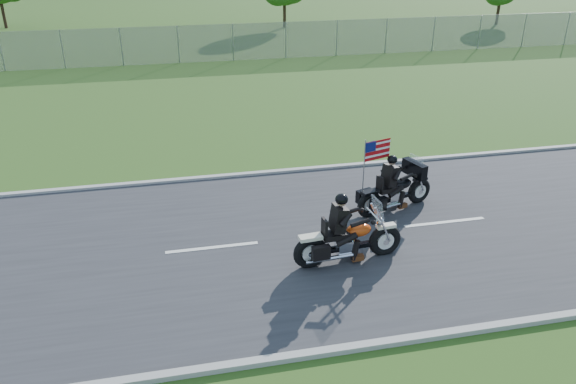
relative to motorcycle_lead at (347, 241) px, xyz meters
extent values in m
plane|color=#274716|center=(-0.96, 1.19, -0.56)|extent=(420.00, 420.00, 0.00)
cube|color=#28282B|center=(-0.96, 1.19, -0.54)|extent=(120.00, 8.00, 0.04)
cube|color=#9E9B93|center=(-0.96, 5.24, -0.51)|extent=(120.00, 0.18, 0.12)
cube|color=#9E9B93|center=(-0.96, -2.86, -0.51)|extent=(120.00, 0.18, 0.12)
cube|color=gray|center=(-5.96, 21.19, 0.44)|extent=(60.00, 0.03, 2.00)
cylinder|color=#382316|center=(5.04, 31.19, 0.70)|extent=(0.22, 0.22, 2.52)
cylinder|color=#382316|center=(-14.96, 35.19, 0.84)|extent=(0.22, 0.22, 2.80)
cylinder|color=#382316|center=(21.04, 29.19, 0.56)|extent=(0.22, 0.22, 2.24)
torus|color=black|center=(0.95, 0.08, -0.15)|extent=(0.81, 0.26, 0.79)
torus|color=black|center=(-0.87, -0.07, -0.15)|extent=(0.81, 0.26, 0.79)
ellipsoid|color=#CB410E|center=(0.28, 0.02, 0.24)|extent=(0.63, 0.39, 0.30)
cube|color=black|center=(-0.28, -0.02, 0.19)|extent=(0.62, 0.37, 0.13)
cube|color=black|center=(-0.22, -0.02, 0.61)|extent=(0.29, 0.45, 0.59)
sphere|color=black|center=(-0.17, -0.01, 1.07)|extent=(0.31, 0.31, 0.29)
cube|color=silver|center=(0.71, 0.06, 0.75)|extent=(0.09, 0.50, 0.43)
torus|color=black|center=(2.85, 2.44, -0.18)|extent=(0.76, 0.39, 0.74)
torus|color=black|center=(1.23, 1.93, -0.18)|extent=(0.76, 0.39, 0.74)
ellipsoid|color=black|center=(2.25, 2.25, 0.18)|extent=(0.63, 0.47, 0.28)
cube|color=black|center=(1.76, 2.10, 0.14)|extent=(0.61, 0.45, 0.12)
cube|color=black|center=(1.81, 2.11, 0.53)|extent=(0.35, 0.45, 0.55)
sphere|color=black|center=(1.85, 2.13, 0.96)|extent=(0.34, 0.34, 0.27)
cube|color=black|center=(2.61, 2.37, 0.53)|extent=(0.45, 0.83, 0.40)
cube|color=#B70C11|center=(1.46, 2.21, 1.23)|extent=(0.77, 0.26, 0.52)
camera|label=1|loc=(-3.58, -10.40, 6.51)|focal=35.00mm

